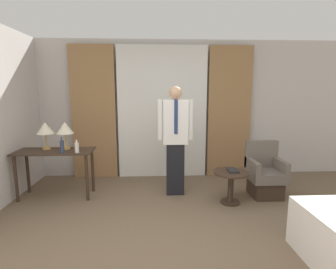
{
  "coord_description": "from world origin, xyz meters",
  "views": [
    {
      "loc": [
        -0.15,
        -2.44,
        1.73
      ],
      "look_at": [
        0.06,
        1.6,
        1.04
      ],
      "focal_mm": 28.0,
      "sensor_mm": 36.0,
      "label": 1
    }
  ],
  "objects_px": {
    "person": "(175,136)",
    "book": "(233,170)",
    "desk": "(55,158)",
    "armchair": "(265,175)",
    "bottle_near_edge": "(77,147)",
    "table_lamp_left": "(45,129)",
    "table_lamp_right": "(65,129)",
    "bottle_by_lamp": "(62,146)",
    "side_table": "(231,182)"
  },
  "relations": [
    {
      "from": "table_lamp_left",
      "to": "table_lamp_right",
      "type": "bearing_deg",
      "value": 0.0
    },
    {
      "from": "table_lamp_left",
      "to": "bottle_near_edge",
      "type": "bearing_deg",
      "value": -25.6
    },
    {
      "from": "bottle_by_lamp",
      "to": "book",
      "type": "bearing_deg",
      "value": -4.23
    },
    {
      "from": "bottle_by_lamp",
      "to": "person",
      "type": "relative_size",
      "value": 0.14
    },
    {
      "from": "bottle_by_lamp",
      "to": "armchair",
      "type": "xyz_separation_m",
      "value": [
        3.23,
        0.05,
        -0.54
      ]
    },
    {
      "from": "desk",
      "to": "book",
      "type": "bearing_deg",
      "value": -7.67
    },
    {
      "from": "book",
      "to": "bottle_near_edge",
      "type": "bearing_deg",
      "value": 175.16
    },
    {
      "from": "armchair",
      "to": "book",
      "type": "xyz_separation_m",
      "value": [
        -0.61,
        -0.24,
        0.17
      ]
    },
    {
      "from": "desk",
      "to": "person",
      "type": "bearing_deg",
      "value": 0.01
    },
    {
      "from": "bottle_near_edge",
      "to": "person",
      "type": "distance_m",
      "value": 1.56
    },
    {
      "from": "table_lamp_left",
      "to": "armchair",
      "type": "bearing_deg",
      "value": -3.67
    },
    {
      "from": "desk",
      "to": "side_table",
      "type": "relative_size",
      "value": 2.22
    },
    {
      "from": "table_lamp_right",
      "to": "book",
      "type": "distance_m",
      "value": 2.75
    },
    {
      "from": "person",
      "to": "armchair",
      "type": "xyz_separation_m",
      "value": [
        1.47,
        -0.13,
        -0.65
      ]
    },
    {
      "from": "side_table",
      "to": "book",
      "type": "xyz_separation_m",
      "value": [
        0.03,
        0.03,
        0.17
      ]
    },
    {
      "from": "person",
      "to": "bottle_by_lamp",
      "type": "bearing_deg",
      "value": -174.01
    },
    {
      "from": "bottle_by_lamp",
      "to": "book",
      "type": "relative_size",
      "value": 1.12
    },
    {
      "from": "book",
      "to": "armchair",
      "type": "bearing_deg",
      "value": 21.68
    },
    {
      "from": "armchair",
      "to": "bottle_near_edge",
      "type": "bearing_deg",
      "value": -179.21
    },
    {
      "from": "desk",
      "to": "bottle_by_lamp",
      "type": "xyz_separation_m",
      "value": [
        0.19,
        -0.18,
        0.23
      ]
    },
    {
      "from": "desk",
      "to": "bottle_by_lamp",
      "type": "relative_size",
      "value": 4.81
    },
    {
      "from": "desk",
      "to": "bottle_near_edge",
      "type": "bearing_deg",
      "value": -23.16
    },
    {
      "from": "desk",
      "to": "bottle_by_lamp",
      "type": "bearing_deg",
      "value": -44.15
    },
    {
      "from": "bottle_near_edge",
      "to": "bottle_by_lamp",
      "type": "height_order",
      "value": "bottle_by_lamp"
    },
    {
      "from": "bottle_near_edge",
      "to": "book",
      "type": "xyz_separation_m",
      "value": [
        2.4,
        -0.2,
        -0.34
      ]
    },
    {
      "from": "desk",
      "to": "bottle_by_lamp",
      "type": "distance_m",
      "value": 0.35
    },
    {
      "from": "side_table",
      "to": "bottle_by_lamp",
      "type": "bearing_deg",
      "value": 175.16
    },
    {
      "from": "side_table",
      "to": "book",
      "type": "bearing_deg",
      "value": 40.47
    },
    {
      "from": "person",
      "to": "book",
      "type": "distance_m",
      "value": 1.05
    },
    {
      "from": "bottle_near_edge",
      "to": "side_table",
      "type": "relative_size",
      "value": 0.37
    },
    {
      "from": "person",
      "to": "bottle_near_edge",
      "type": "bearing_deg",
      "value": -173.51
    },
    {
      "from": "bottle_by_lamp",
      "to": "book",
      "type": "distance_m",
      "value": 2.65
    },
    {
      "from": "person",
      "to": "desk",
      "type": "bearing_deg",
      "value": -179.99
    },
    {
      "from": "table_lamp_left",
      "to": "book",
      "type": "bearing_deg",
      "value": -9.09
    },
    {
      "from": "bottle_near_edge",
      "to": "bottle_by_lamp",
      "type": "relative_size",
      "value": 0.8
    },
    {
      "from": "desk",
      "to": "table_lamp_right",
      "type": "xyz_separation_m",
      "value": [
        0.16,
        0.1,
        0.46
      ]
    },
    {
      "from": "bottle_near_edge",
      "to": "bottle_by_lamp",
      "type": "bearing_deg",
      "value": -177.58
    },
    {
      "from": "table_lamp_left",
      "to": "person",
      "type": "distance_m",
      "value": 2.11
    },
    {
      "from": "desk",
      "to": "book",
      "type": "xyz_separation_m",
      "value": [
        2.8,
        -0.38,
        -0.13
      ]
    },
    {
      "from": "desk",
      "to": "armchair",
      "type": "distance_m",
      "value": 3.43
    },
    {
      "from": "table_lamp_right",
      "to": "bottle_by_lamp",
      "type": "height_order",
      "value": "table_lamp_right"
    },
    {
      "from": "desk",
      "to": "side_table",
      "type": "bearing_deg",
      "value": -8.26
    },
    {
      "from": "desk",
      "to": "person",
      "type": "height_order",
      "value": "person"
    },
    {
      "from": "table_lamp_right",
      "to": "side_table",
      "type": "xyz_separation_m",
      "value": [
        2.62,
        -0.5,
        -0.77
      ]
    },
    {
      "from": "table_lamp_right",
      "to": "person",
      "type": "xyz_separation_m",
      "value": [
        1.79,
        -0.1,
        -0.12
      ]
    },
    {
      "from": "desk",
      "to": "book",
      "type": "distance_m",
      "value": 2.83
    },
    {
      "from": "table_lamp_right",
      "to": "table_lamp_left",
      "type": "bearing_deg",
      "value": 180.0
    },
    {
      "from": "bottle_by_lamp",
      "to": "table_lamp_right",
      "type": "bearing_deg",
      "value": 96.75
    },
    {
      "from": "desk",
      "to": "armchair",
      "type": "xyz_separation_m",
      "value": [
        3.42,
        -0.13,
        -0.31
      ]
    },
    {
      "from": "bottle_near_edge",
      "to": "book",
      "type": "relative_size",
      "value": 0.9
    }
  ]
}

